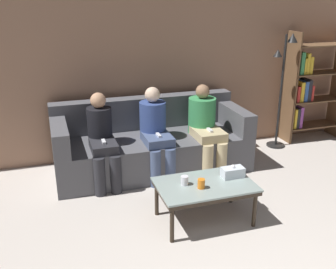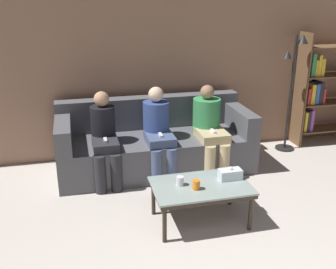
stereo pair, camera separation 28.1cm
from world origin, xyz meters
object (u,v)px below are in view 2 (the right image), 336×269
at_px(coffee_table, 201,189).
at_px(seated_person_mid_right, 209,126).
at_px(cup_near_right, 180,181).
at_px(seated_person_left_end, 104,136).
at_px(bookshelf, 320,90).
at_px(seated_person_mid_left, 158,130).
at_px(tissue_box, 230,174).
at_px(standing_lamp, 292,81).
at_px(cup_near_left, 196,185).
at_px(couch, 155,144).

bearing_deg(coffee_table, seated_person_mid_right, 67.30).
relative_size(cup_near_right, seated_person_left_end, 0.08).
distance_m(bookshelf, seated_person_mid_right, 1.94).
distance_m(coffee_table, seated_person_mid_left, 1.17).
xyz_separation_m(tissue_box, standing_lamp, (1.47, 1.47, 0.53)).
bearing_deg(seated_person_left_end, bookshelf, 9.86).
distance_m(cup_near_left, seated_person_left_end, 1.40).
height_order(couch, seated_person_mid_left, seated_person_mid_left).
height_order(couch, cup_near_left, couch).
bearing_deg(couch, seated_person_mid_right, -18.82).
bearing_deg(couch, standing_lamp, 4.91).
distance_m(cup_near_right, seated_person_mid_left, 1.11).
distance_m(tissue_box, seated_person_mid_left, 1.20).
height_order(standing_lamp, seated_person_mid_left, standing_lamp).
height_order(coffee_table, cup_near_left, cup_near_left).
relative_size(couch, cup_near_right, 26.99).
height_order(cup_near_right, standing_lamp, standing_lamp).
distance_m(tissue_box, standing_lamp, 2.15).
bearing_deg(seated_person_left_end, standing_lamp, 8.85).
relative_size(bookshelf, seated_person_mid_right, 1.51).
distance_m(couch, cup_near_right, 1.32).
xyz_separation_m(couch, standing_lamp, (1.95, 0.17, 0.67)).
xyz_separation_m(couch, seated_person_left_end, (-0.64, -0.24, 0.25)).
bearing_deg(tissue_box, cup_near_left, -162.17).
height_order(seated_person_left_end, seated_person_mid_left, seated_person_mid_left).
distance_m(couch, tissue_box, 1.40).
distance_m(bookshelf, seated_person_mid_left, 2.56).
bearing_deg(tissue_box, seated_person_mid_right, 81.57).
bearing_deg(standing_lamp, bookshelf, 14.59).
xyz_separation_m(couch, bookshelf, (2.50, 0.31, 0.48)).
xyz_separation_m(couch, seated_person_mid_left, (0.00, -0.21, 0.26)).
xyz_separation_m(cup_near_left, seated_person_mid_left, (-0.09, 1.21, 0.13)).
xyz_separation_m(cup_near_right, tissue_box, (0.51, 0.01, 0.01)).
distance_m(seated_person_left_end, seated_person_mid_left, 0.64).
relative_size(coffee_table, tissue_box, 4.22).
relative_size(couch, seated_person_mid_left, 2.21).
xyz_separation_m(standing_lamp, seated_person_mid_left, (-1.95, -0.38, -0.40)).
height_order(bookshelf, standing_lamp, bookshelf).
bearing_deg(standing_lamp, cup_near_right, -143.25).
bearing_deg(tissue_box, coffee_table, -170.87).
distance_m(coffee_table, tissue_box, 0.33).
distance_m(couch, standing_lamp, 2.07).
bearing_deg(tissue_box, cup_near_right, -178.91).
relative_size(couch, standing_lamp, 1.48).
height_order(coffee_table, tissue_box, tissue_box).
distance_m(coffee_table, seated_person_left_end, 1.39).
xyz_separation_m(tissue_box, seated_person_left_end, (-1.12, 1.07, 0.11)).
distance_m(couch, bookshelf, 2.56).
xyz_separation_m(cup_near_left, standing_lamp, (1.86, 1.60, 0.53)).
bearing_deg(coffee_table, standing_lamp, 40.41).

